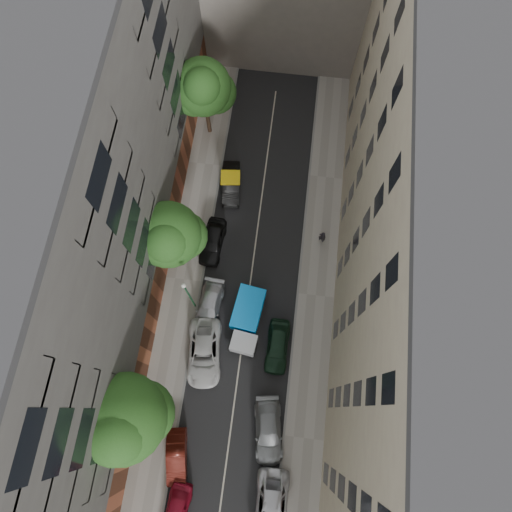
% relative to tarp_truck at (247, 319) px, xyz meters
% --- Properties ---
extents(ground, '(120.00, 120.00, 0.00)m').
position_rel_tarp_truck_xyz_m(ground, '(-0.19, 2.91, -1.30)').
color(ground, '#4C4C49').
rests_on(ground, ground).
extents(road_surface, '(8.00, 44.00, 0.02)m').
position_rel_tarp_truck_xyz_m(road_surface, '(-0.19, 2.91, -1.29)').
color(road_surface, black).
rests_on(road_surface, ground).
extents(sidewalk_left, '(3.00, 44.00, 0.15)m').
position_rel_tarp_truck_xyz_m(sidewalk_left, '(-5.69, 2.91, -1.22)').
color(sidewalk_left, gray).
rests_on(sidewalk_left, ground).
extents(sidewalk_right, '(3.00, 44.00, 0.15)m').
position_rel_tarp_truck_xyz_m(sidewalk_right, '(5.31, 2.91, -1.22)').
color(sidewalk_right, gray).
rests_on(sidewalk_right, ground).
extents(building_left, '(8.00, 44.00, 20.00)m').
position_rel_tarp_truck_xyz_m(building_left, '(-11.19, 2.91, 8.70)').
color(building_left, '#4A4745').
rests_on(building_left, ground).
extents(building_right, '(8.00, 44.00, 20.00)m').
position_rel_tarp_truck_xyz_m(building_right, '(10.81, 2.91, 8.70)').
color(building_right, '#BEB293').
rests_on(building_right, ground).
extents(tarp_truck, '(2.64, 5.33, 2.36)m').
position_rel_tarp_truck_xyz_m(tarp_truck, '(0.00, 0.00, 0.00)').
color(tarp_truck, black).
rests_on(tarp_truck, ground).
extents(car_left_1, '(2.04, 4.15, 1.31)m').
position_rel_tarp_truck_xyz_m(car_left_1, '(-3.79, -10.49, -0.64)').
color(car_left_1, '#4E160F').
rests_on(car_left_1, ground).
extents(car_left_2, '(3.14, 5.68, 1.51)m').
position_rel_tarp_truck_xyz_m(car_left_2, '(-2.99, -2.89, -0.55)').
color(car_left_2, silver).
rests_on(car_left_2, ground).
extents(car_left_3, '(2.27, 4.80, 1.35)m').
position_rel_tarp_truck_xyz_m(car_left_3, '(-3.19, 0.71, -0.62)').
color(car_left_3, '#B3B3B8').
rests_on(car_left_3, ground).
extents(car_left_4, '(2.04, 4.45, 1.48)m').
position_rel_tarp_truck_xyz_m(car_left_4, '(-3.76, 6.31, -0.56)').
color(car_left_4, black).
rests_on(car_left_4, ground).
extents(car_left_5, '(1.99, 4.43, 1.41)m').
position_rel_tarp_truck_xyz_m(car_left_5, '(-2.99, 11.91, -0.59)').
color(car_left_5, black).
rests_on(car_left_5, ground).
extents(car_right_0, '(2.54, 5.19, 1.42)m').
position_rel_tarp_truck_xyz_m(car_right_0, '(3.41, -12.86, -0.59)').
color(car_right_0, '#BBBBC0').
rests_on(car_right_0, ground).
extents(car_right_1, '(2.72, 5.15, 1.42)m').
position_rel_tarp_truck_xyz_m(car_right_1, '(2.61, -7.89, -0.59)').
color(car_right_1, slate).
rests_on(car_right_1, ground).
extents(car_right_2, '(1.79, 4.36, 1.48)m').
position_rel_tarp_truck_xyz_m(car_right_2, '(2.61, -1.69, -0.56)').
color(car_right_2, black).
rests_on(car_right_2, ground).
extents(tree_near, '(5.84, 5.65, 9.79)m').
position_rel_tarp_truck_xyz_m(tree_near, '(-6.49, -8.20, 5.41)').
color(tree_near, '#382619').
rests_on(tree_near, sidewalk_left).
extents(tree_mid, '(5.27, 4.99, 7.93)m').
position_rel_tarp_truck_xyz_m(tree_mid, '(-6.28, 4.62, 4.04)').
color(tree_mid, '#382619').
rests_on(tree_mid, sidewalk_left).
extents(tree_far, '(5.00, 4.69, 8.68)m').
position_rel_tarp_truck_xyz_m(tree_far, '(-5.71, 17.30, 4.75)').
color(tree_far, '#382619').
rests_on(tree_far, sidewalk_left).
extents(lamp_post, '(0.36, 0.36, 6.53)m').
position_rel_tarp_truck_xyz_m(lamp_post, '(-4.39, 0.81, 2.86)').
color(lamp_post, '#164E29').
rests_on(lamp_post, sidewalk_left).
extents(pedestrian, '(0.72, 0.60, 1.68)m').
position_rel_tarp_truck_xyz_m(pedestrian, '(5.34, 7.78, -0.31)').
color(pedestrian, black).
rests_on(pedestrian, sidewalk_right).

